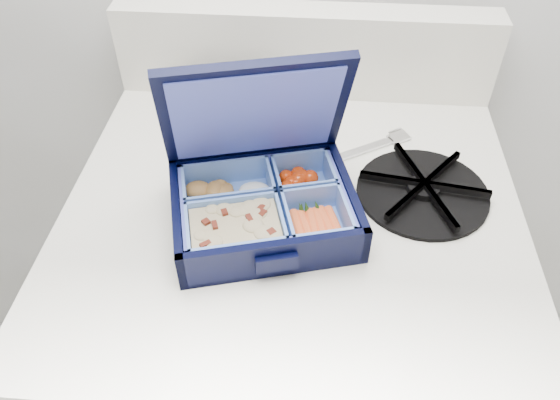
# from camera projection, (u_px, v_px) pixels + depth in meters

# --- Properties ---
(stove) EXTENTS (0.55, 0.55, 0.83)m
(stove) POSITION_uv_depth(u_px,v_px,m) (289.00, 369.00, 0.96)
(stove) COLOR white
(stove) RESTS_ON floor
(bento_box) EXTENTS (0.24, 0.21, 0.05)m
(bento_box) POSITION_uv_depth(u_px,v_px,m) (264.00, 209.00, 0.62)
(bento_box) COLOR black
(bento_box) RESTS_ON stove
(burner_grate) EXTENTS (0.19, 0.19, 0.02)m
(burner_grate) POSITION_uv_depth(u_px,v_px,m) (424.00, 187.00, 0.67)
(burner_grate) COLOR black
(burner_grate) RESTS_ON stove
(burner_grate_rear) EXTENTS (0.23, 0.23, 0.02)m
(burner_grate_rear) POSITION_uv_depth(u_px,v_px,m) (231.00, 104.00, 0.80)
(burner_grate_rear) COLOR black
(burner_grate_rear) RESTS_ON stove
(fork) EXTENTS (0.16, 0.11, 0.01)m
(fork) POSITION_uv_depth(u_px,v_px,m) (348.00, 155.00, 0.73)
(fork) COLOR silver
(fork) RESTS_ON stove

